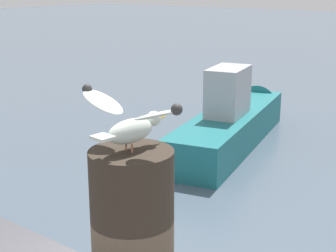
# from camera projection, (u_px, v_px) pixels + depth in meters

# --- Properties ---
(seagull) EXTENTS (0.57, 0.39, 0.24)m
(seagull) POSITION_uv_depth(u_px,v_px,m) (131.00, 122.00, 2.07)
(seagull) COLOR #C67660
(seagull) RESTS_ON mooring_post
(boat_teal) EXTENTS (2.38, 5.89, 1.86)m
(boat_teal) POSITION_uv_depth(u_px,v_px,m) (236.00, 119.00, 11.52)
(boat_teal) COLOR #1E7075
(boat_teal) RESTS_ON ground_plane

